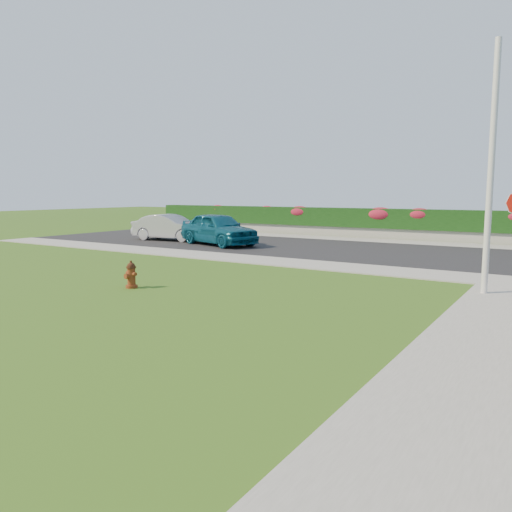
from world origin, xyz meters
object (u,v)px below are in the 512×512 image
Objects in this scene: fire_hydrant at (131,275)px; utility_pole at (491,170)px; sedan_teal at (218,229)px; sedan_silver at (170,227)px.

fire_hydrant is 9.78m from utility_pole.
sedan_teal is at bearing 121.22° from fire_hydrant.
sedan_teal reaches higher than fire_hydrant.
sedan_silver is at bearing 100.12° from sedan_teal.
sedan_silver is 17.89m from utility_pole.
utility_pole reaches higher than sedan_silver.
fire_hydrant is 0.12× the size of utility_pole.
fire_hydrant is at bearing -149.19° from sedan_silver.
utility_pole is at bearing -96.64° from sedan_teal.
fire_hydrant is 13.44m from sedan_silver.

